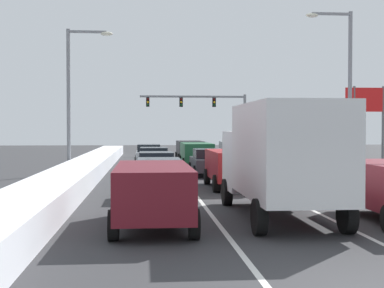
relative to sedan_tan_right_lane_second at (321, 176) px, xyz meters
The scene contains 23 objects.
ground_plane 6.81m from the sedan_tan_right_lane_second, 119.59° to the left, with size 124.58×124.58×0.00m, color #333335.
lane_stripe_between_right_lane_and_center_lane 10.83m from the sedan_tan_right_lane_second, 98.74° to the left, with size 0.14×52.71×0.01m, color silver.
lane_stripe_between_center_lane_and_left_lane 11.83m from the sedan_tan_right_lane_second, 115.28° to the left, with size 0.14×52.71×0.01m, color silver.
snow_bank_right_shoulder 11.29m from the sedan_tan_right_lane_second, 71.08° to the left, with size 1.96×52.71×0.89m, color white.
snow_bank_left_shoulder 14.87m from the sedan_tan_right_lane_second, 134.09° to the left, with size 2.00×52.71×0.87m, color white.
sedan_tan_right_lane_second is the anchor object (origin of this frame).
suv_navy_right_lane_third 7.07m from the sedan_tan_right_lane_second, 91.27° to the left, with size 2.16×4.90×1.67m.
sedan_gray_right_lane_fourth 13.14m from the sedan_tan_right_lane_second, 90.62° to the left, with size 2.00×4.50×1.51m.
suv_silver_right_lane_fifth 19.56m from the sedan_tan_right_lane_second, 90.53° to the left, with size 2.16×4.90×1.67m.
box_truck_center_lane_nearest 6.70m from the sedan_tan_right_lane_second, 118.19° to the right, with size 2.53×7.20×3.36m.
suv_red_center_lane_second 4.17m from the sedan_tan_right_lane_second, 139.20° to the left, with size 2.16×4.90×1.67m.
sedan_charcoal_center_lane_third 10.17m from the sedan_tan_right_lane_second, 109.74° to the left, with size 2.00×4.50×1.51m.
suv_green_center_lane_fourth 16.41m from the sedan_tan_right_lane_second, 102.38° to the left, with size 2.16×4.90×1.67m.
suv_black_center_lane_fifth 22.59m from the sedan_tan_right_lane_second, 98.79° to the left, with size 2.16×4.90×1.67m.
suv_maroon_left_lane_nearest 9.74m from the sedan_tan_right_lane_second, 134.77° to the right, with size 2.16×4.90×1.67m.
sedan_tan_left_lane_second 6.54m from the sedan_tan_right_lane_second, behind, with size 2.00×4.50×1.51m.
sedan_navy_left_lane_third 8.55m from the sedan_tan_right_lane_second, 139.63° to the left, with size 2.00×4.50×1.51m.
sedan_gray_left_lane_fourth 13.94m from the sedan_tan_right_lane_second, 117.91° to the left, with size 2.00×4.50×1.51m.
sedan_silver_left_lane_fifth 20.18m from the sedan_tan_right_lane_second, 109.63° to the left, with size 2.00×4.50×1.51m.
traffic_light_gantry 34.85m from the sedan_tan_right_lane_second, 90.94° to the left, with size 10.94×0.47×6.20m.
street_lamp_right_mid 10.32m from the sedan_tan_right_lane_second, 64.04° to the left, with size 2.66×0.36×9.18m.
street_lamp_left_mid 16.10m from the sedan_tan_right_lane_second, 135.72° to the left, with size 2.66×0.36×8.43m.
roadside_sign_right 16.46m from the sedan_tan_right_lane_second, 60.79° to the left, with size 3.20×0.16×5.50m.
Camera 1 is at (-3.74, -8.38, 2.65)m, focal length 51.60 mm.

